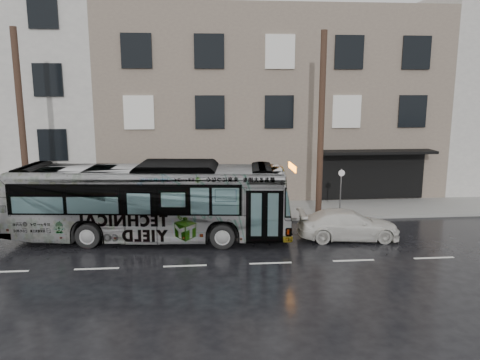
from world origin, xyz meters
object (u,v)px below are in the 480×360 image
object	(u,v)px
utility_pole_front	(321,127)
utility_pole_rear	(22,129)
white_sedan	(348,225)
bus	(150,201)
sign_post	(340,193)

from	to	relation	value
utility_pole_front	utility_pole_rear	bearing A→B (deg)	180.00
utility_pole_rear	white_sedan	bearing A→B (deg)	-12.36
utility_pole_front	bus	size ratio (longest dim) A/B	0.74
utility_pole_front	bus	world-z (taller)	utility_pole_front
bus	white_sedan	xyz separation A→B (m)	(8.57, -0.73, -1.05)
utility_pole_rear	white_sedan	distance (m)	15.39
utility_pole_rear	white_sedan	size ratio (longest dim) A/B	2.05
bus	white_sedan	world-z (taller)	bus
sign_post	bus	xyz separation A→B (m)	(-9.16, -2.45, 0.33)
utility_pole_front	utility_pole_rear	size ratio (longest dim) A/B	1.00
utility_pole_rear	sign_post	size ratio (longest dim) A/B	3.75
bus	white_sedan	bearing A→B (deg)	-88.92
utility_pole_front	bus	xyz separation A→B (m)	(-8.06, -2.45, -2.97)
utility_pole_rear	white_sedan	xyz separation A→B (m)	(14.51, -3.18, -4.01)
sign_post	white_sedan	world-z (taller)	sign_post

